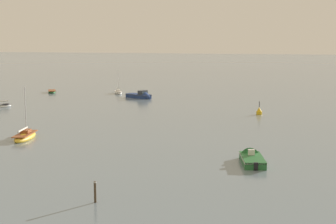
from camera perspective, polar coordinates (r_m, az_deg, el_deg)
The scene contains 7 objects.
motorboat_moored_0 at distance 101.26m, azimuth -3.06°, elevation 1.81°, with size 6.70×4.83×2.43m.
sailboat_moored_0 at distance 62.18m, azimuth -16.23°, elevation -2.73°, with size 3.17×6.13×6.58m.
rowboat_moored_1 at distance 115.17m, azimuth -13.31°, elevation 2.31°, with size 3.82×4.85×0.74m.
motorboat_moored_1 at distance 49.29m, azimuth 9.61°, elevation -5.39°, with size 3.35×6.03×1.96m.
sailboat_moored_3 at distance 110.60m, azimuth -5.79°, elevation 2.27°, with size 3.59×4.78×5.24m.
channel_buoy at distance 80.28m, azimuth 10.52°, elevation 0.04°, with size 0.90×0.90×2.30m.
mooring_post_left at distance 37.02m, azimuth -8.45°, elevation -9.21°, with size 0.22×0.22×1.79m.
Camera 1 is at (24.68, -23.27, 11.88)m, focal length 52.59 mm.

